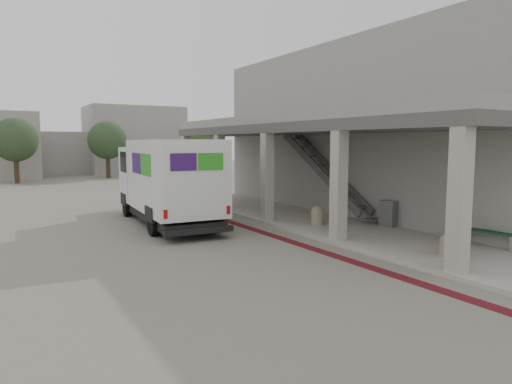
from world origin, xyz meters
TOP-DOWN VIEW (x-y plane):
  - ground at (0.00, 0.00)m, footprint 120.00×120.00m
  - bike_lane_stripe at (1.00, 2.00)m, footprint 0.35×40.00m
  - sidewalk at (4.00, 0.00)m, footprint 4.40×28.00m
  - transit_building at (6.83, 4.50)m, footprint 7.60×17.00m
  - distant_backdrop at (-2.84, 35.89)m, footprint 28.00×10.00m
  - tree_left at (-5.00, 28.00)m, footprint 3.20×3.20m
  - tree_mid at (2.00, 30.00)m, footprint 3.20×3.20m
  - tree_right at (10.00, 29.00)m, footprint 3.20×3.20m
  - fedex_truck at (-1.16, 6.19)m, footprint 2.72×7.34m
  - bench at (4.98, -2.22)m, footprint 0.90×1.93m
  - bollard_near at (3.13, -2.49)m, footprint 0.39×0.39m
  - bollard_far at (3.10, 2.77)m, footprint 0.44×0.44m
  - utility_cabinet at (5.00, 1.25)m, footprint 0.49×0.60m

SIDE VIEW (x-z plane):
  - ground at x=0.00m, z-range 0.00..0.00m
  - bike_lane_stripe at x=1.00m, z-range 0.00..0.01m
  - sidewalk at x=4.00m, z-range 0.00..0.12m
  - bollard_near at x=3.13m, z-range 0.12..0.71m
  - bench at x=4.98m, z-range 0.22..0.66m
  - bollard_far at x=3.10m, z-range 0.12..0.77m
  - utility_cabinet at x=5.00m, z-range 0.12..1.01m
  - fedex_truck at x=-1.16m, z-range 0.10..3.18m
  - distant_backdrop at x=-2.84m, z-range -0.55..5.95m
  - tree_left at x=-5.00m, z-range 0.78..5.58m
  - tree_mid at x=2.00m, z-range 0.78..5.58m
  - tree_right at x=10.00m, z-range 0.78..5.58m
  - transit_building at x=6.83m, z-range -0.10..6.90m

